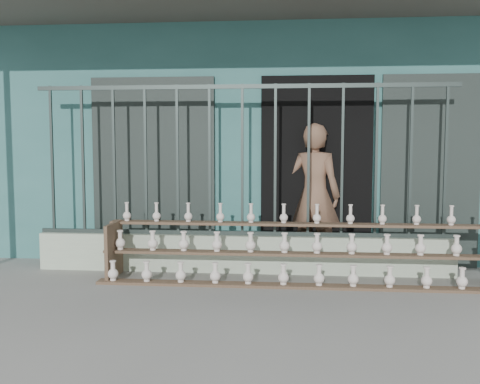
{
  "coord_description": "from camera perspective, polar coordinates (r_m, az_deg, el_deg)",
  "views": [
    {
      "loc": [
        0.55,
        -5.04,
        1.54
      ],
      "look_at": [
        0.0,
        1.0,
        1.0
      ],
      "focal_mm": 40.0,
      "sensor_mm": 36.0,
      "label": 1
    }
  ],
  "objects": [
    {
      "name": "ground",
      "position": [
        5.3,
        -1.0,
        -11.81
      ],
      "size": [
        60.0,
        60.0,
        0.0
      ],
      "primitive_type": "plane",
      "color": "slate"
    },
    {
      "name": "workshop_building",
      "position": [
        9.29,
        1.85,
        5.6
      ],
      "size": [
        7.4,
        6.6,
        3.21
      ],
      "color": "#306764",
      "rests_on": "ground"
    },
    {
      "name": "parapet_wall",
      "position": [
        6.5,
        0.24,
        -6.58
      ],
      "size": [
        5.0,
        0.2,
        0.45
      ],
      "primitive_type": "cube",
      "color": "#AFC1A5",
      "rests_on": "ground"
    },
    {
      "name": "security_fence",
      "position": [
        6.37,
        0.25,
        3.37
      ],
      "size": [
        5.0,
        0.04,
        1.8
      ],
      "color": "#283330",
      "rests_on": "parapet_wall"
    },
    {
      "name": "shelf_rack",
      "position": [
        6.05,
        6.47,
        -6.2
      ],
      "size": [
        4.5,
        0.68,
        0.85
      ],
      "color": "brown",
      "rests_on": "ground"
    },
    {
      "name": "elderly_woman",
      "position": [
        6.78,
        7.94,
        -0.36
      ],
      "size": [
        0.77,
        0.65,
        1.8
      ],
      "primitive_type": "imported",
      "rotation": [
        0.0,
        0.0,
        2.76
      ],
      "color": "brown",
      "rests_on": "ground"
    }
  ]
}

